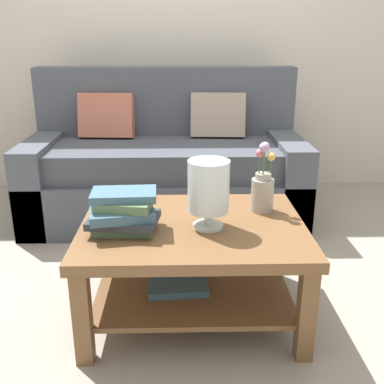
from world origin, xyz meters
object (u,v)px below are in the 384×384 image
at_px(couch, 166,167).
at_px(book_stack_main, 123,212).
at_px(glass_hurricane_vase, 209,188).
at_px(coffee_table, 192,250).
at_px(flower_pitcher, 263,188).

distance_m(couch, book_stack_main, 1.41).
xyz_separation_m(book_stack_main, glass_hurricane_vase, (0.37, 0.03, 0.10)).
height_order(couch, coffee_table, couch).
bearing_deg(couch, glass_hurricane_vase, -80.37).
xyz_separation_m(couch, book_stack_main, (-0.14, -1.39, 0.20)).
height_order(coffee_table, glass_hurricane_vase, glass_hurricane_vase).
bearing_deg(glass_hurricane_vase, couch, 99.63).
bearing_deg(coffee_table, book_stack_main, -166.05).
distance_m(couch, glass_hurricane_vase, 1.41).
bearing_deg(book_stack_main, glass_hurricane_vase, 4.88).
height_order(couch, glass_hurricane_vase, couch).
height_order(couch, book_stack_main, couch).
xyz_separation_m(couch, flower_pitcher, (0.50, -1.16, 0.23)).
relative_size(couch, book_stack_main, 6.09).
relative_size(glass_hurricane_vase, flower_pitcher, 0.89).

